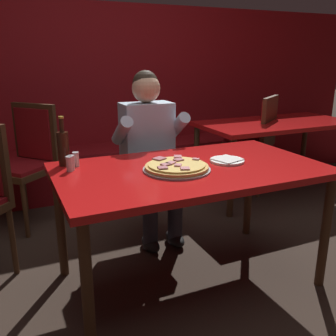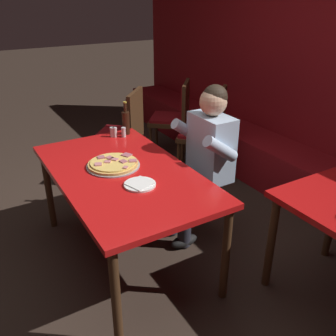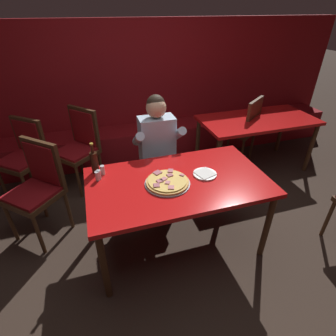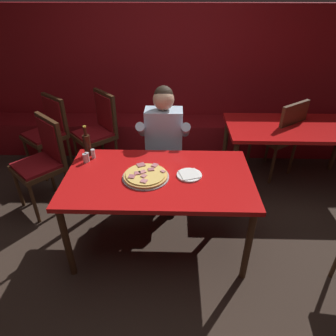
{
  "view_description": "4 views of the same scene",
  "coord_description": "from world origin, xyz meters",
  "px_view_note": "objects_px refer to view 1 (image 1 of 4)",
  "views": [
    {
      "loc": [
        -0.98,
        -1.86,
        1.38
      ],
      "look_at": [
        -0.13,
        0.03,
        0.75
      ],
      "focal_mm": 40.0,
      "sensor_mm": 36.0,
      "label": 1
    },
    {
      "loc": [
        2.2,
        -0.93,
        1.92
      ],
      "look_at": [
        0.11,
        0.31,
        0.74
      ],
      "focal_mm": 40.0,
      "sensor_mm": 36.0,
      "label": 2
    },
    {
      "loc": [
        -0.63,
        -1.75,
        2.04
      ],
      "look_at": [
        -0.02,
        0.24,
        0.73
      ],
      "focal_mm": 28.0,
      "sensor_mm": 36.0,
      "label": 3
    },
    {
      "loc": [
        0.13,
        -2.07,
        2.12
      ],
      "look_at": [
        0.08,
        0.15,
        0.74
      ],
      "focal_mm": 32.0,
      "sensor_mm": 36.0,
      "label": 4
    }
  ],
  "objects_px": {
    "pizza": "(177,167)",
    "background_dining_table": "(275,130)",
    "dining_chair_side_aisle": "(27,156)",
    "shaker_red_pepper_flakes": "(71,163)",
    "shaker_oregano": "(76,160)",
    "diner_seated_blue_shirt": "(151,149)",
    "beer_bottle": "(63,147)",
    "shaker_black_pepper": "(69,165)",
    "main_dining_table": "(191,179)",
    "plate_white_paper": "(227,160)",
    "dining_chair_far_right": "(256,135)"
  },
  "relations": [
    {
      "from": "main_dining_table",
      "to": "beer_bottle",
      "type": "distance_m",
      "value": 0.77
    },
    {
      "from": "main_dining_table",
      "to": "dining_chair_side_aisle",
      "type": "relative_size",
      "value": 1.56
    },
    {
      "from": "pizza",
      "to": "dining_chair_far_right",
      "type": "relative_size",
      "value": 0.39
    },
    {
      "from": "shaker_black_pepper",
      "to": "background_dining_table",
      "type": "height_order",
      "value": "shaker_black_pepper"
    },
    {
      "from": "shaker_red_pepper_flakes",
      "to": "dining_chair_side_aisle",
      "type": "distance_m",
      "value": 1.17
    },
    {
      "from": "plate_white_paper",
      "to": "shaker_red_pepper_flakes",
      "type": "xyz_separation_m",
      "value": [
        -0.9,
        0.21,
        0.03
      ]
    },
    {
      "from": "main_dining_table",
      "to": "diner_seated_blue_shirt",
      "type": "xyz_separation_m",
      "value": [
        0.02,
        0.67,
        0.03
      ]
    },
    {
      "from": "pizza",
      "to": "shaker_oregano",
      "type": "distance_m",
      "value": 0.59
    },
    {
      "from": "dining_chair_side_aisle",
      "to": "background_dining_table",
      "type": "xyz_separation_m",
      "value": [
        2.31,
        -0.31,
        0.09
      ]
    },
    {
      "from": "beer_bottle",
      "to": "dining_chair_side_aisle",
      "type": "distance_m",
      "value": 1.07
    },
    {
      "from": "beer_bottle",
      "to": "dining_chair_far_right",
      "type": "relative_size",
      "value": 0.3
    },
    {
      "from": "shaker_red_pepper_flakes",
      "to": "background_dining_table",
      "type": "bearing_deg",
      "value": 21.05
    },
    {
      "from": "pizza",
      "to": "dining_chair_far_right",
      "type": "bearing_deg",
      "value": 39.63
    },
    {
      "from": "pizza",
      "to": "beer_bottle",
      "type": "height_order",
      "value": "beer_bottle"
    },
    {
      "from": "pizza",
      "to": "plate_white_paper",
      "type": "distance_m",
      "value": 0.36
    },
    {
      "from": "shaker_red_pepper_flakes",
      "to": "dining_chair_far_right",
      "type": "bearing_deg",
      "value": 25.95
    },
    {
      "from": "plate_white_paper",
      "to": "shaker_oregano",
      "type": "relative_size",
      "value": 2.44
    },
    {
      "from": "dining_chair_side_aisle",
      "to": "beer_bottle",
      "type": "bearing_deg",
      "value": -81.5
    },
    {
      "from": "main_dining_table",
      "to": "shaker_red_pepper_flakes",
      "type": "xyz_separation_m",
      "value": [
        -0.65,
        0.22,
        0.11
      ]
    },
    {
      "from": "shaker_black_pepper",
      "to": "background_dining_table",
      "type": "distance_m",
      "value": 2.31
    },
    {
      "from": "shaker_black_pepper",
      "to": "background_dining_table",
      "type": "relative_size",
      "value": 0.06
    },
    {
      "from": "pizza",
      "to": "background_dining_table",
      "type": "distance_m",
      "value": 1.92
    },
    {
      "from": "background_dining_table",
      "to": "shaker_oregano",
      "type": "bearing_deg",
      "value": -160.16
    },
    {
      "from": "beer_bottle",
      "to": "shaker_black_pepper",
      "type": "distance_m",
      "value": 0.15
    },
    {
      "from": "shaker_red_pepper_flakes",
      "to": "shaker_black_pepper",
      "type": "xyz_separation_m",
      "value": [
        -0.01,
        -0.02,
        0.0
      ]
    },
    {
      "from": "pizza",
      "to": "dining_chair_side_aisle",
      "type": "distance_m",
      "value": 1.57
    },
    {
      "from": "shaker_oregano",
      "to": "background_dining_table",
      "type": "xyz_separation_m",
      "value": [
        2.1,
        0.76,
        -0.12
      ]
    },
    {
      "from": "shaker_oregano",
      "to": "beer_bottle",
      "type": "bearing_deg",
      "value": 138.36
    },
    {
      "from": "dining_chair_far_right",
      "to": "dining_chair_side_aisle",
      "type": "xyz_separation_m",
      "value": [
        -2.22,
        0.14,
        -0.01
      ]
    },
    {
      "from": "dining_chair_side_aisle",
      "to": "shaker_oregano",
      "type": "bearing_deg",
      "value": -78.87
    },
    {
      "from": "shaker_red_pepper_flakes",
      "to": "shaker_black_pepper",
      "type": "height_order",
      "value": "same"
    },
    {
      "from": "shaker_oregano",
      "to": "dining_chair_side_aisle",
      "type": "bearing_deg",
      "value": 101.13
    },
    {
      "from": "plate_white_paper",
      "to": "shaker_oregano",
      "type": "distance_m",
      "value": 0.91
    },
    {
      "from": "main_dining_table",
      "to": "pizza",
      "type": "xyz_separation_m",
      "value": [
        -0.1,
        -0.03,
        0.09
      ]
    },
    {
      "from": "plate_white_paper",
      "to": "shaker_black_pepper",
      "type": "xyz_separation_m",
      "value": [
        -0.92,
        0.19,
        0.03
      ]
    },
    {
      "from": "shaker_black_pepper",
      "to": "dining_chair_side_aisle",
      "type": "distance_m",
      "value": 1.18
    },
    {
      "from": "plate_white_paper",
      "to": "main_dining_table",
      "type": "bearing_deg",
      "value": -178.02
    },
    {
      "from": "background_dining_table",
      "to": "dining_chair_side_aisle",
      "type": "bearing_deg",
      "value": 172.34
    },
    {
      "from": "dining_chair_far_right",
      "to": "dining_chair_side_aisle",
      "type": "distance_m",
      "value": 2.22
    },
    {
      "from": "beer_bottle",
      "to": "background_dining_table",
      "type": "xyz_separation_m",
      "value": [
        2.16,
        0.71,
        -0.19
      ]
    },
    {
      "from": "main_dining_table",
      "to": "background_dining_table",
      "type": "xyz_separation_m",
      "value": [
        1.49,
        1.04,
        -0.01
      ]
    },
    {
      "from": "shaker_red_pepper_flakes",
      "to": "diner_seated_blue_shirt",
      "type": "relative_size",
      "value": 0.07
    },
    {
      "from": "pizza",
      "to": "beer_bottle",
      "type": "relative_size",
      "value": 1.32
    },
    {
      "from": "shaker_oregano",
      "to": "diner_seated_blue_shirt",
      "type": "distance_m",
      "value": 0.74
    },
    {
      "from": "diner_seated_blue_shirt",
      "to": "dining_chair_side_aisle",
      "type": "relative_size",
      "value": 1.28
    },
    {
      "from": "shaker_black_pepper",
      "to": "diner_seated_blue_shirt",
      "type": "bearing_deg",
      "value": 34.7
    },
    {
      "from": "shaker_red_pepper_flakes",
      "to": "shaker_black_pepper",
      "type": "relative_size",
      "value": 1.0
    },
    {
      "from": "main_dining_table",
      "to": "beer_bottle",
      "type": "relative_size",
      "value": 5.33
    },
    {
      "from": "plate_white_paper",
      "to": "shaker_black_pepper",
      "type": "bearing_deg",
      "value": 168.05
    },
    {
      "from": "dining_chair_far_right",
      "to": "background_dining_table",
      "type": "xyz_separation_m",
      "value": [
        0.09,
        -0.17,
        0.08
      ]
    }
  ]
}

